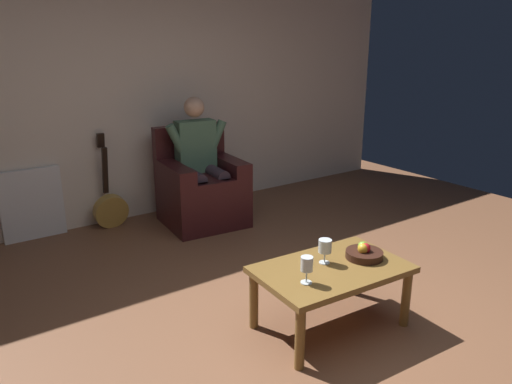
# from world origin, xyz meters

# --- Properties ---
(ground_plane) EXTENTS (7.67, 7.67, 0.00)m
(ground_plane) POSITION_xyz_m (0.00, 0.00, 0.00)
(ground_plane) COLOR brown
(wall_back) EXTENTS (6.79, 0.06, 2.60)m
(wall_back) POSITION_xyz_m (0.00, -2.97, 1.30)
(wall_back) COLOR beige
(wall_back) RESTS_ON ground
(armchair) EXTENTS (0.83, 0.81, 0.98)m
(armchair) POSITION_xyz_m (-0.40, -2.36, 0.35)
(armchair) COLOR #361315
(armchair) RESTS_ON ground
(person_seated) EXTENTS (0.66, 0.59, 1.29)m
(person_seated) POSITION_xyz_m (-0.40, -2.35, 0.70)
(person_seated) COLOR #496E54
(person_seated) RESTS_ON ground
(coffee_table) EXTENTS (1.00, 0.66, 0.43)m
(coffee_table) POSITION_xyz_m (-0.14, -0.16, 0.37)
(coffee_table) COLOR brown
(coffee_table) RESTS_ON ground
(guitar) EXTENTS (0.34, 0.22, 0.96)m
(guitar) POSITION_xyz_m (0.42, -2.77, 0.21)
(guitar) COLOR #AF8539
(guitar) RESTS_ON ground
(radiator) EXTENTS (0.56, 0.06, 0.68)m
(radiator) POSITION_xyz_m (1.12, -2.90, 0.34)
(radiator) COLOR white
(radiator) RESTS_ON ground
(wine_glass_near) EXTENTS (0.07, 0.07, 0.17)m
(wine_glass_near) POSITION_xyz_m (0.14, -0.09, 0.55)
(wine_glass_near) COLOR silver
(wine_glass_near) RESTS_ON coffee_table
(wine_glass_far) EXTENTS (0.09, 0.09, 0.16)m
(wine_glass_far) POSITION_xyz_m (-0.14, -0.23, 0.54)
(wine_glass_far) COLOR silver
(wine_glass_far) RESTS_ON coffee_table
(fruit_bowl) EXTENTS (0.25, 0.25, 0.11)m
(fruit_bowl) POSITION_xyz_m (-0.41, -0.13, 0.47)
(fruit_bowl) COLOR #341A12
(fruit_bowl) RESTS_ON coffee_table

